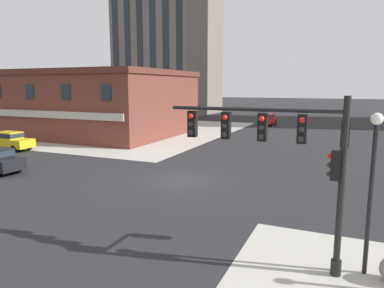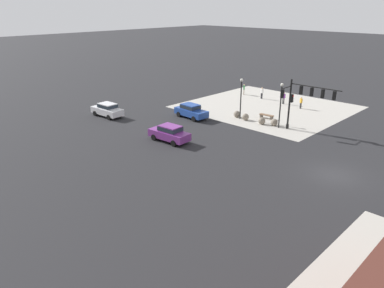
{
  "view_description": "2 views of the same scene",
  "coord_description": "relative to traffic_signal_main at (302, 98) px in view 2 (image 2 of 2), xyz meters",
  "views": [
    {
      "loc": [
        9.16,
        -19.39,
        5.83
      ],
      "look_at": [
        -0.03,
        1.79,
        2.05
      ],
      "focal_mm": 33.27,
      "sensor_mm": 36.0,
      "label": 1
    },
    {
      "loc": [
        -10.9,
        28.06,
        13.15
      ],
      "look_at": [
        8.44,
        8.0,
        2.68
      ],
      "focal_mm": 35.08,
      "sensor_mm": 36.0,
      "label": 2
    }
  ],
  "objects": [
    {
      "name": "pedestrian_walking_east",
      "position": [
        14.98,
        -10.28,
        -2.86
      ],
      "size": [
        0.36,
        0.47,
        1.63
      ],
      "color": "gray",
      "rests_on": "ground"
    },
    {
      "name": "ground_plane",
      "position": [
        -7.72,
        8.0,
        -3.78
      ],
      "size": [
        320.0,
        320.0,
        0.0
      ],
      "primitive_type": "plane",
      "color": "#262628"
    },
    {
      "name": "bollard_sphere_curb_c",
      "position": [
        6.73,
        0.52,
        -3.38
      ],
      "size": [
        0.81,
        0.81,
        0.81
      ],
      "primitive_type": "sphere",
      "color": "gray",
      "rests_on": "ground"
    },
    {
      "name": "bollard_sphere_curb_b",
      "position": [
        4.39,
        0.53,
        -3.38
      ],
      "size": [
        0.81,
        0.81,
        0.81
      ],
      "primitive_type": "sphere",
      "color": "gray",
      "rests_on": "ground"
    },
    {
      "name": "traffic_signal_main",
      "position": [
        0.0,
        0.0,
        0.0
      ],
      "size": [
        5.75,
        2.09,
        5.55
      ],
      "color": "black",
      "rests_on": "ground"
    },
    {
      "name": "car_main_southbound_far",
      "position": [
        7.87,
        11.86,
        -2.86
      ],
      "size": [
        4.51,
        2.12,
        1.68
      ],
      "color": "#7A3389",
      "rests_on": "ground"
    },
    {
      "name": "street_lamp_mid_sidewalk",
      "position": [
        7.58,
        0.48,
        -0.67
      ],
      "size": [
        0.36,
        0.36,
        4.9
      ],
      "color": "black",
      "rests_on": "ground"
    },
    {
      "name": "street_lamp_corner_near",
      "position": [
        2.28,
        0.3,
        -0.58
      ],
      "size": [
        0.36,
        0.36,
        5.06
      ],
      "color": "black",
      "rests_on": "ground"
    },
    {
      "name": "bollard_sphere_curb_a",
      "position": [
        3.06,
        0.03,
        -3.38
      ],
      "size": [
        0.81,
        0.81,
        0.81
      ],
      "primitive_type": "sphere",
      "color": "gray",
      "rests_on": "ground"
    },
    {
      "name": "car_cross_westbound",
      "position": [
        12.16,
        4.33,
        -2.86
      ],
      "size": [
        4.49,
        2.08,
        1.68
      ],
      "color": "#23479E",
      "rests_on": "ground"
    },
    {
      "name": "pedestrian_at_curb",
      "position": [
        11.5,
        -9.93,
        -2.81
      ],
      "size": [
        0.55,
        0.23,
        1.69
      ],
      "color": "black",
      "rests_on": "ground"
    },
    {
      "name": "sidewalk_corner_slab",
      "position": [
        8.28,
        -6.5,
        -3.78
      ],
      "size": [
        20.0,
        19.0,
        0.02
      ],
      "primitive_type": "cube",
      "color": "#B7B2A8",
      "rests_on": "ground"
    },
    {
      "name": "pedestrian_with_bag",
      "position": [
        7.55,
        -9.41,
        -2.81
      ],
      "size": [
        0.55,
        0.23,
        1.69
      ],
      "color": "#333333",
      "rests_on": "ground"
    },
    {
      "name": "bollard_sphere_curb_d",
      "position": [
        8.22,
        0.26,
        -3.38
      ],
      "size": [
        0.81,
        0.81,
        0.81
      ],
      "primitive_type": "sphere",
      "color": "gray",
      "rests_on": "ground"
    },
    {
      "name": "bench_near_signal",
      "position": [
        5.29,
        -1.81,
        -3.46
      ],
      "size": [
        1.84,
        0.65,
        0.49
      ],
      "color": "brown",
      "rests_on": "ground"
    },
    {
      "name": "car_main_southbound_near",
      "position": [
        19.95,
        11.11,
        -2.86
      ],
      "size": [
        4.5,
        2.09,
        1.68
      ],
      "color": "silver",
      "rests_on": "ground"
    },
    {
      "name": "pedestrian_near_bench",
      "position": [
        4.61,
        -8.9,
        -2.89
      ],
      "size": [
        0.5,
        0.33,
        1.57
      ],
      "color": "#333333",
      "rests_on": "ground"
    }
  ]
}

